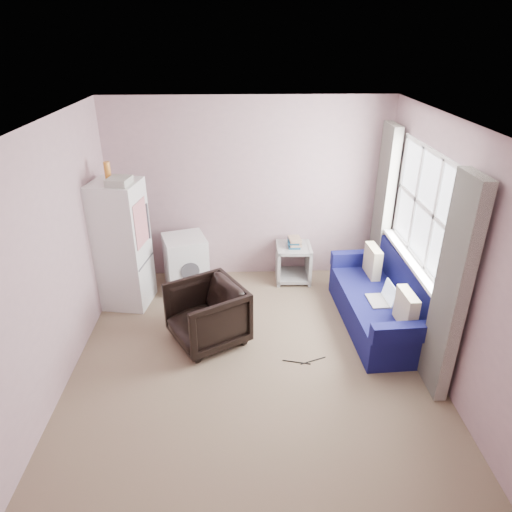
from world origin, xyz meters
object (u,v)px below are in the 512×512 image
at_px(fridge, 122,244).
at_px(washing_machine, 186,262).
at_px(armchair, 207,312).
at_px(side_table, 293,260).
at_px(sofa, 385,303).

bearing_deg(fridge, washing_machine, 35.04).
relative_size(armchair, side_table, 1.19).
bearing_deg(sofa, armchair, -176.34).
relative_size(fridge, washing_machine, 2.45).
height_order(armchair, sofa, sofa).
xyz_separation_m(armchair, fridge, (-1.08, 0.88, 0.44)).
bearing_deg(washing_machine, side_table, -11.13).
distance_m(washing_machine, side_table, 1.50).
distance_m(fridge, sofa, 3.29).
relative_size(armchair, fridge, 0.42).
bearing_deg(washing_machine, fridge, -171.62).
relative_size(fridge, sofa, 1.00).
height_order(fridge, washing_machine, fridge).
xyz_separation_m(armchair, side_table, (1.13, 1.40, -0.08)).
xyz_separation_m(fridge, side_table, (2.21, 0.52, -0.52)).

